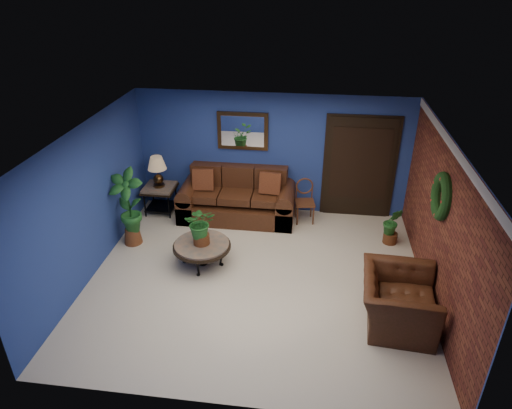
# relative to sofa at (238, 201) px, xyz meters

# --- Properties ---
(floor) EXTENTS (5.50, 5.50, 0.00)m
(floor) POSITION_rel_sofa_xyz_m (0.66, -2.09, -0.34)
(floor) COLOR beige
(floor) RESTS_ON ground
(wall_back) EXTENTS (5.50, 0.04, 2.50)m
(wall_back) POSITION_rel_sofa_xyz_m (0.66, 0.41, 0.91)
(wall_back) COLOR navy
(wall_back) RESTS_ON ground
(wall_left) EXTENTS (0.04, 5.00, 2.50)m
(wall_left) POSITION_rel_sofa_xyz_m (-2.09, -2.09, 0.91)
(wall_left) COLOR navy
(wall_left) RESTS_ON ground
(wall_right_brick) EXTENTS (0.04, 5.00, 2.50)m
(wall_right_brick) POSITION_rel_sofa_xyz_m (3.41, -2.09, 0.91)
(wall_right_brick) COLOR brown
(wall_right_brick) RESTS_ON ground
(ceiling) EXTENTS (5.50, 5.00, 0.02)m
(ceiling) POSITION_rel_sofa_xyz_m (0.66, -2.09, 2.16)
(ceiling) COLOR silver
(ceiling) RESTS_ON wall_back
(crown_molding) EXTENTS (0.03, 5.00, 0.14)m
(crown_molding) POSITION_rel_sofa_xyz_m (3.38, -2.09, 2.09)
(crown_molding) COLOR white
(crown_molding) RESTS_ON wall_right_brick
(wall_mirror) EXTENTS (1.02, 0.06, 0.77)m
(wall_mirror) POSITION_rel_sofa_xyz_m (0.06, 0.37, 1.38)
(wall_mirror) COLOR #442B15
(wall_mirror) RESTS_ON wall_back
(closet_door) EXTENTS (1.44, 0.06, 2.18)m
(closet_door) POSITION_rel_sofa_xyz_m (2.41, 0.38, 0.71)
(closet_door) COLOR black
(closet_door) RESTS_ON wall_back
(wreath) EXTENTS (0.16, 0.72, 0.72)m
(wreath) POSITION_rel_sofa_xyz_m (3.35, -2.04, 1.36)
(wreath) COLOR black
(wreath) RESTS_ON wall_right_brick
(sofa) EXTENTS (2.32, 1.00, 1.05)m
(sofa) POSITION_rel_sofa_xyz_m (0.00, 0.00, 0.00)
(sofa) COLOR #462014
(sofa) RESTS_ON ground
(coffee_table) EXTENTS (1.00, 1.00, 0.43)m
(coffee_table) POSITION_rel_sofa_xyz_m (-0.32, -1.80, 0.03)
(coffee_table) COLOR #514D47
(coffee_table) RESTS_ON ground
(end_table) EXTENTS (0.65, 0.65, 0.59)m
(end_table) POSITION_rel_sofa_xyz_m (-1.64, -0.04, 0.11)
(end_table) COLOR #514D47
(end_table) RESTS_ON ground
(table_lamp) EXTENTS (0.38, 0.38, 0.63)m
(table_lamp) POSITION_rel_sofa_xyz_m (-1.64, -0.04, 0.66)
(table_lamp) COLOR #442B15
(table_lamp) RESTS_ON end_table
(side_chair) EXTENTS (0.43, 0.43, 0.88)m
(side_chair) POSITION_rel_sofa_xyz_m (1.37, 0.03, 0.16)
(side_chair) COLOR #572F18
(side_chair) RESTS_ON ground
(armchair) EXTENTS (1.14, 1.28, 0.78)m
(armchair) POSITION_rel_sofa_xyz_m (2.81, -2.86, 0.05)
(armchair) COLOR #462014
(armchair) RESTS_ON ground
(coffee_plant) EXTENTS (0.60, 0.55, 0.69)m
(coffee_plant) POSITION_rel_sofa_xyz_m (-0.32, -1.80, 0.47)
(coffee_plant) COLOR #5E2F17
(coffee_plant) RESTS_ON coffee_table
(floor_plant) EXTENTS (0.34, 0.27, 0.75)m
(floor_plant) POSITION_rel_sofa_xyz_m (3.01, -0.65, 0.03)
(floor_plant) COLOR #5E2F17
(floor_plant) RESTS_ON ground
(tall_plant) EXTENTS (0.71, 0.54, 1.48)m
(tall_plant) POSITION_rel_sofa_xyz_m (-1.79, -1.29, 0.46)
(tall_plant) COLOR brown
(tall_plant) RESTS_ON ground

